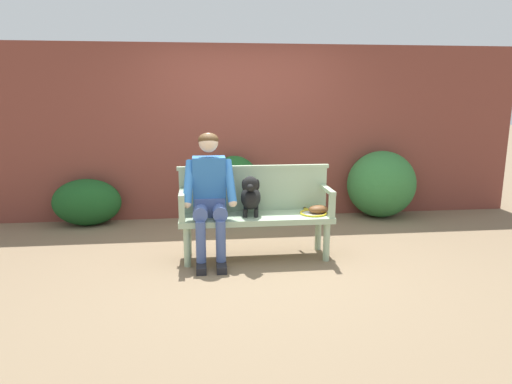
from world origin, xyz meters
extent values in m
plane|color=#7A664C|center=(0.00, 0.00, 0.00)|extent=(40.00, 40.00, 0.00)
cube|color=brown|center=(0.00, 1.87, 1.20)|extent=(8.00, 0.30, 2.40)
ellipsoid|color=#337538|center=(1.97, 1.49, 0.47)|extent=(0.98, 0.84, 0.95)
ellipsoid|color=#194C1E|center=(-0.13, 1.54, 0.45)|extent=(0.75, 0.54, 0.91)
ellipsoid|color=#194C1E|center=(-2.11, 1.50, 0.32)|extent=(0.90, 0.55, 0.63)
ellipsoid|color=#286B2D|center=(0.16, 1.52, 0.32)|extent=(0.82, 0.74, 0.64)
cube|color=#9EB793|center=(0.00, 0.00, 0.44)|extent=(1.62, 0.48, 0.06)
cylinder|color=#9EB793|center=(-0.73, -0.18, 0.21)|extent=(0.07, 0.07, 0.41)
cylinder|color=#9EB793|center=(0.73, -0.18, 0.21)|extent=(0.07, 0.07, 0.41)
cylinder|color=#9EB793|center=(-0.73, 0.18, 0.21)|extent=(0.07, 0.07, 0.41)
cylinder|color=#9EB793|center=(0.73, 0.18, 0.21)|extent=(0.07, 0.07, 0.41)
cube|color=#9EB793|center=(0.00, 0.21, 0.70)|extent=(1.62, 0.05, 0.46)
cube|color=#9EB793|center=(0.00, 0.21, 0.95)|extent=(1.66, 0.06, 0.04)
cube|color=#9EB793|center=(-0.77, -0.20, 0.59)|extent=(0.06, 0.06, 0.24)
cube|color=#9EB793|center=(-0.77, 0.00, 0.73)|extent=(0.06, 0.48, 0.04)
cube|color=#9EB793|center=(0.77, -0.20, 0.59)|extent=(0.06, 0.06, 0.24)
cube|color=#9EB793|center=(0.77, 0.00, 0.73)|extent=(0.06, 0.48, 0.04)
cube|color=black|center=(-0.59, -0.34, 0.04)|extent=(0.10, 0.24, 0.07)
cylinder|color=#475B93|center=(-0.59, -0.26, 0.28)|extent=(0.10, 0.10, 0.42)
cylinder|color=#475B93|center=(-0.59, -0.10, 0.55)|extent=(0.15, 0.31, 0.15)
cube|color=black|center=(-0.39, -0.34, 0.04)|extent=(0.10, 0.24, 0.07)
cylinder|color=#475B93|center=(-0.39, -0.26, 0.28)|extent=(0.10, 0.10, 0.42)
cylinder|color=#475B93|center=(-0.39, -0.10, 0.55)|extent=(0.15, 0.31, 0.15)
cube|color=#475B93|center=(-0.49, 0.05, 0.57)|extent=(0.32, 0.24, 0.20)
cube|color=#2D6BB2|center=(-0.49, 0.07, 0.83)|extent=(0.34, 0.22, 0.52)
cylinder|color=#2D6BB2|center=(-0.70, -0.04, 0.85)|extent=(0.14, 0.32, 0.45)
sphere|color=beige|center=(-0.72, -0.16, 0.65)|extent=(0.09, 0.09, 0.09)
cylinder|color=#2D6BB2|center=(-0.28, -0.04, 0.85)|extent=(0.14, 0.32, 0.45)
sphere|color=beige|center=(-0.26, -0.16, 0.65)|extent=(0.09, 0.09, 0.09)
sphere|color=beige|center=(-0.49, 0.05, 1.24)|extent=(0.20, 0.20, 0.20)
ellipsoid|color=#51381E|center=(-0.49, 0.06, 1.27)|extent=(0.21, 0.21, 0.14)
cylinder|color=black|center=(-0.12, -0.07, 0.52)|extent=(0.05, 0.05, 0.08)
cylinder|color=black|center=(-0.01, -0.09, 0.52)|extent=(0.05, 0.05, 0.08)
cylinder|color=black|center=(-0.10, 0.11, 0.52)|extent=(0.05, 0.05, 0.08)
cylinder|color=black|center=(0.01, 0.10, 0.52)|extent=(0.05, 0.05, 0.08)
ellipsoid|color=black|center=(-0.05, 0.01, 0.66)|extent=(0.25, 0.34, 0.25)
sphere|color=black|center=(-0.07, -0.10, 0.69)|extent=(0.15, 0.15, 0.15)
sphere|color=black|center=(-0.07, -0.13, 0.84)|extent=(0.16, 0.16, 0.16)
ellipsoid|color=black|center=(-0.08, -0.20, 0.82)|extent=(0.07, 0.10, 0.06)
ellipsoid|color=black|center=(-0.14, -0.11, 0.83)|extent=(0.05, 0.04, 0.12)
ellipsoid|color=black|center=(0.00, -0.13, 0.83)|extent=(0.05, 0.04, 0.12)
sphere|color=black|center=(-0.04, 0.16, 0.71)|extent=(0.07, 0.07, 0.07)
torus|color=yellow|center=(0.62, -0.03, 0.48)|extent=(0.35, 0.35, 0.02)
cylinder|color=silver|center=(0.62, -0.03, 0.48)|extent=(0.25, 0.25, 0.00)
cube|color=yellow|center=(0.58, 0.13, 0.49)|extent=(0.05, 0.08, 0.02)
cylinder|color=black|center=(0.54, 0.27, 0.49)|extent=(0.08, 0.22, 0.03)
ellipsoid|color=brown|center=(0.68, -0.01, 0.52)|extent=(0.24, 0.19, 0.09)
camera|label=1|loc=(-0.54, -4.68, 1.73)|focal=32.18mm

